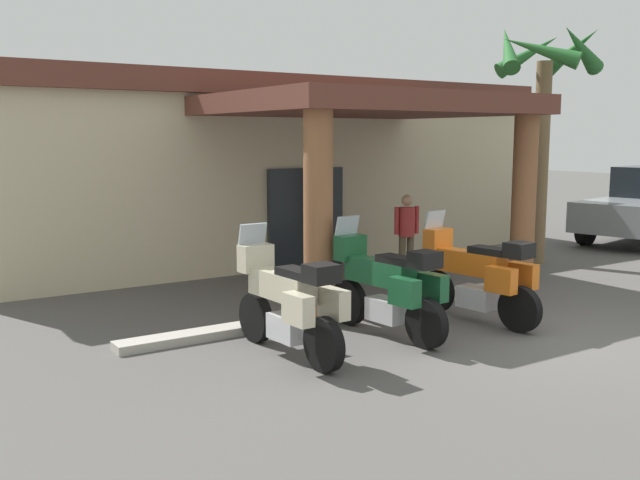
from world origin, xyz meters
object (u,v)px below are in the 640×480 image
motel_building (234,165)px  motorcycle_orange (478,276)px  motorcycle_green (387,287)px  motorcycle_cream (288,302)px  palm_tree_near_portico (544,87)px  pedestrian (407,230)px

motel_building → motorcycle_orange: (-0.25, -8.48, -1.34)m
motorcycle_orange → motorcycle_green: bearing=78.5°
motel_building → motorcycle_cream: motel_building is taller
motorcycle_orange → palm_tree_near_portico: bearing=-65.7°
motorcycle_orange → palm_tree_near_portico: size_ratio=0.42×
pedestrian → motorcycle_green: bearing=-29.9°
motorcycle_cream → motel_building: bearing=-25.1°
motel_building → motorcycle_green: (-1.86, -8.34, -1.34)m
motel_building → palm_tree_near_portico: size_ratio=2.56×
motel_building → pedestrian: bearing=-77.6°
motorcycle_orange → pedestrian: 3.59m
motel_building → motorcycle_cream: 9.18m
pedestrian → palm_tree_near_portico: palm_tree_near_portico is taller
motel_building → motorcycle_green: size_ratio=6.04×
motorcycle_cream → pedestrian: pedestrian is taller
pedestrian → motorcycle_cream: bearing=-41.5°
motel_building → pedestrian: 5.42m
motorcycle_cream → motorcycle_orange: same height
motel_building → pedestrian: motel_building is taller
palm_tree_near_portico → motorcycle_cream: bearing=-160.8°
motorcycle_green → motorcycle_orange: 1.62m
motorcycle_cream → motorcycle_orange: size_ratio=1.00×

